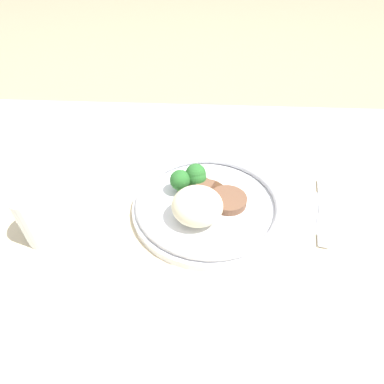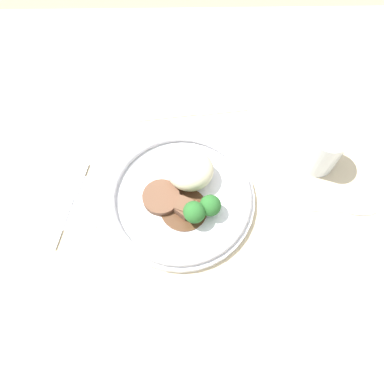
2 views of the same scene
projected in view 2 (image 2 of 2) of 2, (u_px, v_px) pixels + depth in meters
name	position (u px, v px, depth m)	size (l,w,h in m)	color
ground_plane	(184.00, 192.00, 0.77)	(8.00, 8.00, 0.00)	#998466
dining_table	(184.00, 187.00, 0.75)	(1.30, 0.97, 0.05)	beige
napkin	(67.00, 202.00, 0.71)	(0.15, 0.13, 0.00)	white
plate	(183.00, 194.00, 0.69)	(0.28, 0.28, 0.08)	white
juice_glass	(322.00, 152.00, 0.71)	(0.07, 0.07, 0.09)	yellow
fork	(73.00, 196.00, 0.71)	(0.05, 0.18, 0.00)	silver
knife	(198.00, 113.00, 0.79)	(0.23, 0.04, 0.00)	silver
spoon	(350.00, 211.00, 0.70)	(0.17, 0.02, 0.01)	silver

